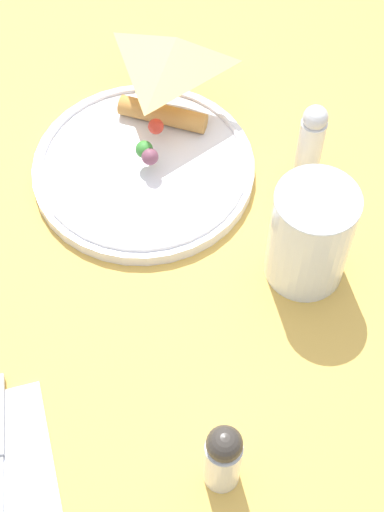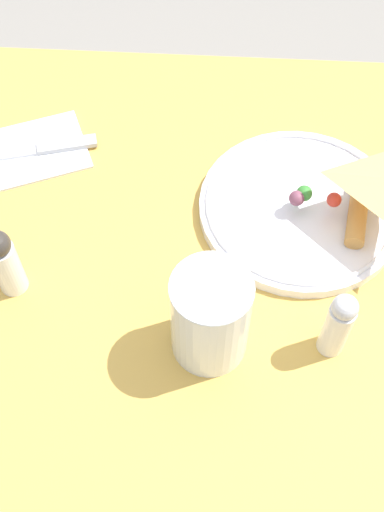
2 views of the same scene
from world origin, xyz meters
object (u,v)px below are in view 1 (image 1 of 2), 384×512
dining_table (198,305)px  salt_shaker (311,141)px  milk_glass (309,243)px  plate_pizza (145,163)px  pepper_shaker (223,458)px

dining_table → salt_shaker: size_ratio=10.82×
salt_shaker → milk_glass: bearing=2.0°
plate_pizza → pepper_shaker: size_ratio=2.51×
dining_table → salt_shaker: salt_shaker is taller
milk_glass → pepper_shaker: size_ratio=1.23×
milk_glass → pepper_shaker: bearing=-15.0°
salt_shaker → pepper_shaker: size_ratio=1.02×
plate_pizza → milk_glass: milk_glass is taller
milk_glass → pepper_shaker: milk_glass is taller
pepper_shaker → salt_shaker: bearing=171.3°
dining_table → salt_shaker: (-0.14, 0.11, 0.16)m
pepper_shaker → milk_glass: bearing=165.0°
milk_glass → salt_shaker: 0.14m
dining_table → plate_pizza: plate_pizza is taller
milk_glass → plate_pizza: bearing=-121.2°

